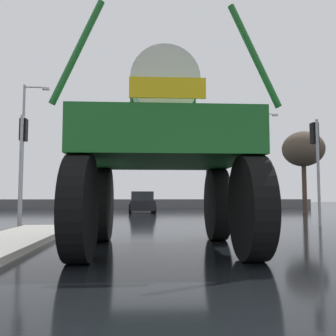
{
  "coord_description": "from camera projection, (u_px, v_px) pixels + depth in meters",
  "views": [
    {
      "loc": [
        -1.29,
        -2.7,
        1.13
      ],
      "look_at": [
        -0.4,
        8.23,
        2.0
      ],
      "focal_mm": 38.97,
      "sensor_mm": 36.0,
      "label": 1
    }
  ],
  "objects": [
    {
      "name": "bare_tree_right",
      "position": [
        303.0,
        149.0,
        25.72
      ],
      "size": [
        2.91,
        2.91,
        5.76
      ],
      "color": "#473828",
      "rests_on": "ground"
    },
    {
      "name": "median_island",
      "position": [
        8.0,
        242.0,
        8.63
      ],
      "size": [
        1.73,
        8.47,
        0.15
      ],
      "primitive_type": "cube",
      "color": "#9E9B93",
      "rests_on": "ground"
    },
    {
      "name": "roadside_barrier",
      "position": [
        151.0,
        204.0,
        35.65
      ],
      "size": [
        32.29,
        0.24,
        0.9
      ],
      "primitive_type": "cube",
      "color": "#59595B",
      "rests_on": "ground"
    },
    {
      "name": "traffic_signal_near_left",
      "position": [
        23.0,
        146.0,
        13.56
      ],
      "size": [
        0.24,
        0.54,
        4.16
      ],
      "color": "#A8AAAF",
      "rests_on": "ground"
    },
    {
      "name": "traffic_signal_far_left",
      "position": [
        208.0,
        179.0,
        29.06
      ],
      "size": [
        0.24,
        0.55,
        3.53
      ],
      "color": "#A8AAAF",
      "rests_on": "ground"
    },
    {
      "name": "oversize_sprayer",
      "position": [
        163.0,
        151.0,
        8.05
      ],
      "size": [
        4.11,
        5.15,
        4.62
      ],
      "rotation": [
        0.0,
        0.0,
        1.55
      ],
      "color": "black",
      "rests_on": "ground"
    },
    {
      "name": "sedan_ahead",
      "position": [
        142.0,
        203.0,
        26.54
      ],
      "size": [
        1.98,
        4.15,
        1.52
      ],
      "rotation": [
        0.0,
        0.0,
        1.6
      ],
      "color": "black",
      "rests_on": "ground"
    },
    {
      "name": "ground_plane",
      "position": [
        161.0,
        217.0,
        20.58
      ],
      "size": [
        120.0,
        120.0,
        0.0
      ],
      "primitive_type": "plane",
      "color": "black"
    },
    {
      "name": "traffic_signal_near_right",
      "position": [
        316.0,
        148.0,
        14.49
      ],
      "size": [
        0.24,
        0.54,
        4.2
      ],
      "color": "#A8AAAF",
      "rests_on": "ground"
    },
    {
      "name": "streetlight_far_right",
      "position": [
        262.0,
        156.0,
        31.36
      ],
      "size": [
        1.7,
        0.24,
        8.5
      ],
      "color": "#A8AAAF",
      "rests_on": "ground"
    },
    {
      "name": "streetlight_far_left",
      "position": [
        25.0,
        142.0,
        25.43
      ],
      "size": [
        1.82,
        0.24,
        9.04
      ],
      "color": "#A8AAAF",
      "rests_on": "ground"
    }
  ]
}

